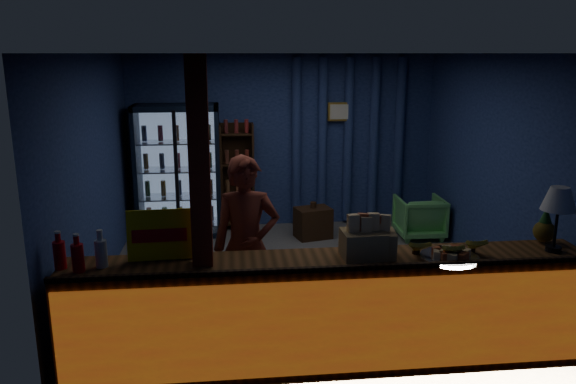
# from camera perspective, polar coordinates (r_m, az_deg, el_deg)

# --- Properties ---
(ground) EXTENTS (4.60, 4.60, 0.00)m
(ground) POSITION_cam_1_polar(r_m,az_deg,el_deg) (6.78, 1.33, -8.65)
(ground) COLOR #515154
(ground) RESTS_ON ground
(room_walls) EXTENTS (4.60, 4.60, 4.60)m
(room_walls) POSITION_cam_1_polar(r_m,az_deg,el_deg) (6.34, 1.41, 4.56)
(room_walls) COLOR navy
(room_walls) RESTS_ON ground
(counter) EXTENTS (4.40, 0.57, 0.99)m
(counter) POSITION_cam_1_polar(r_m,az_deg,el_deg) (4.86, 4.35, -12.04)
(counter) COLOR brown
(counter) RESTS_ON ground
(support_post) EXTENTS (0.16, 0.16, 2.60)m
(support_post) POSITION_cam_1_polar(r_m,az_deg,el_deg) (4.50, -8.76, -3.04)
(support_post) COLOR maroon
(support_post) RESTS_ON ground
(beverage_cooler) EXTENTS (1.20, 0.62, 1.90)m
(beverage_cooler) POSITION_cam_1_polar(r_m,az_deg,el_deg) (8.32, -11.03, 2.11)
(beverage_cooler) COLOR black
(beverage_cooler) RESTS_ON ground
(bottle_shelf) EXTENTS (0.50, 0.28, 1.60)m
(bottle_shelf) POSITION_cam_1_polar(r_m,az_deg,el_deg) (8.46, -5.17, 1.54)
(bottle_shelf) COLOR #362211
(bottle_shelf) RESTS_ON ground
(curtain_folds) EXTENTS (1.74, 0.14, 2.50)m
(curtain_folds) POSITION_cam_1_polar(r_m,az_deg,el_deg) (8.64, 6.14, 5.19)
(curtain_folds) COLOR navy
(curtain_folds) RESTS_ON room_walls
(framed_picture) EXTENTS (0.36, 0.04, 0.28)m
(framed_picture) POSITION_cam_1_polar(r_m,az_deg,el_deg) (8.51, 5.28, 8.13)
(framed_picture) COLOR gold
(framed_picture) RESTS_ON room_walls
(shopkeeper) EXTENTS (0.63, 0.42, 1.71)m
(shopkeeper) POSITION_cam_1_polar(r_m,az_deg,el_deg) (5.25, -4.24, -5.55)
(shopkeeper) COLOR maroon
(shopkeeper) RESTS_ON ground
(green_chair) EXTENTS (0.65, 0.67, 0.60)m
(green_chair) POSITION_cam_1_polar(r_m,az_deg,el_deg) (8.33, 13.22, -2.49)
(green_chair) COLOR #63C764
(green_chair) RESTS_ON ground
(side_table) EXTENTS (0.56, 0.47, 0.53)m
(side_table) POSITION_cam_1_polar(r_m,az_deg,el_deg) (8.11, 2.56, -3.12)
(side_table) COLOR #362211
(side_table) RESTS_ON ground
(yellow_sign) EXTENTS (0.52, 0.13, 0.42)m
(yellow_sign) POSITION_cam_1_polar(r_m,az_deg,el_deg) (4.71, -12.90, -4.26)
(yellow_sign) COLOR #FCF40D
(yellow_sign) RESTS_ON counter
(soda_bottles) EXTENTS (0.41, 0.18, 0.31)m
(soda_bottles) POSITION_cam_1_polar(r_m,az_deg,el_deg) (4.70, -20.42, -5.92)
(soda_bottles) COLOR red
(soda_bottles) RESTS_ON counter
(snack_box_left) EXTENTS (0.36, 0.30, 0.37)m
(snack_box_left) POSITION_cam_1_polar(r_m,az_deg,el_deg) (4.70, 7.64, -5.07)
(snack_box_left) COLOR tan
(snack_box_left) RESTS_ON counter
(snack_box_centre) EXTENTS (0.36, 0.31, 0.35)m
(snack_box_centre) POSITION_cam_1_polar(r_m,az_deg,el_deg) (4.75, 8.80, -5.00)
(snack_box_centre) COLOR tan
(snack_box_centre) RESTS_ON counter
(pastry_tray) EXTENTS (0.48, 0.48, 0.08)m
(pastry_tray) POSITION_cam_1_polar(r_m,az_deg,el_deg) (4.84, 16.08, -6.26)
(pastry_tray) COLOR silver
(pastry_tray) RESTS_ON counter
(banana_bunches) EXTENTS (0.71, 0.28, 0.15)m
(banana_bunches) POSITION_cam_1_polar(r_m,az_deg,el_deg) (4.90, 15.89, -5.38)
(banana_bunches) COLOR gold
(banana_bunches) RESTS_ON counter
(table_lamp) EXTENTS (0.29, 0.29, 0.57)m
(table_lamp) POSITION_cam_1_polar(r_m,az_deg,el_deg) (5.22, 25.82, -0.87)
(table_lamp) COLOR black
(table_lamp) RESTS_ON counter
(pineapple) EXTENTS (0.19, 0.19, 0.33)m
(pineapple) POSITION_cam_1_polar(r_m,az_deg,el_deg) (5.50, 24.62, -3.35)
(pineapple) COLOR brown
(pineapple) RESTS_ON counter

